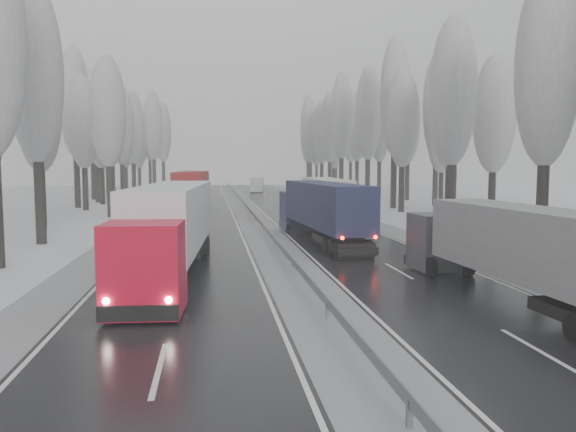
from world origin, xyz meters
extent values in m
plane|color=white|center=(0.00, 0.00, 0.00)|extent=(260.00, 260.00, 0.00)
cube|color=black|center=(5.25, 30.00, 0.01)|extent=(7.50, 200.00, 0.03)
cube|color=black|center=(-5.25, 30.00, 0.01)|extent=(7.50, 200.00, 0.03)
cube|color=#929499|center=(0.00, 30.00, 0.02)|extent=(3.00, 200.00, 0.04)
cube|color=#929499|center=(10.20, 30.00, 0.02)|extent=(2.40, 200.00, 0.04)
cube|color=#929499|center=(-10.20, 30.00, 0.02)|extent=(2.40, 200.00, 0.04)
cube|color=slate|center=(0.00, 30.00, 0.60)|extent=(0.06, 200.00, 0.32)
cube|color=slate|center=(0.00, -4.00, 0.30)|extent=(0.12, 0.12, 0.60)
cube|color=slate|center=(0.00, 28.00, 0.30)|extent=(0.12, 0.12, 0.60)
cube|color=slate|center=(0.00, 60.00, 0.30)|extent=(0.12, 0.12, 0.60)
cylinder|color=black|center=(15.04, 15.67, 2.80)|extent=(0.68, 0.68, 5.60)
ellipsoid|color=gray|center=(15.04, 15.67, 10.80)|extent=(3.60, 3.60, 11.45)
cylinder|color=black|center=(14.51, 27.03, 2.81)|extent=(0.68, 0.68, 5.62)
ellipsoid|color=gray|center=(14.51, 27.03, 10.84)|extent=(3.60, 3.60, 11.48)
cylinder|color=black|center=(20.02, 31.03, 2.47)|extent=(0.64, 0.64, 4.94)
ellipsoid|color=gray|center=(20.02, 31.03, 9.53)|extent=(3.60, 3.60, 10.09)
cylinder|color=black|center=(17.90, 35.17, 2.66)|extent=(0.66, 0.66, 5.32)
ellipsoid|color=gray|center=(17.90, 35.17, 10.27)|extent=(3.60, 3.60, 10.88)
cylinder|color=black|center=(20.12, 39.17, 3.16)|extent=(0.72, 0.72, 6.31)
ellipsoid|color=gray|center=(20.12, 39.17, 12.17)|extent=(3.60, 3.60, 12.90)
cylinder|color=black|center=(17.02, 45.60, 2.69)|extent=(0.67, 0.67, 5.38)
ellipsoid|color=gray|center=(17.02, 45.60, 10.37)|extent=(3.60, 3.60, 10.98)
cylinder|color=black|center=(23.31, 49.60, 2.30)|extent=(0.62, 0.62, 4.59)
ellipsoid|color=gray|center=(23.31, 49.60, 8.86)|extent=(3.60, 3.60, 9.39)
cylinder|color=black|center=(17.90, 51.02, 3.47)|extent=(0.76, 0.76, 6.95)
ellipsoid|color=gray|center=(17.90, 51.02, 13.40)|extent=(3.60, 3.60, 14.19)
cylinder|color=black|center=(24.81, 55.02, 3.30)|extent=(0.74, 0.74, 6.59)
ellipsoid|color=gray|center=(24.81, 55.02, 12.71)|extent=(3.60, 3.60, 13.46)
cylinder|color=black|center=(17.56, 61.27, 3.18)|extent=(0.72, 0.72, 6.37)
ellipsoid|color=gray|center=(17.56, 61.27, 12.28)|extent=(3.60, 3.60, 13.01)
cylinder|color=black|center=(24.72, 65.27, 2.99)|extent=(0.70, 0.70, 5.97)
ellipsoid|color=gray|center=(24.72, 65.27, 11.52)|extent=(3.60, 3.60, 12.20)
cylinder|color=black|center=(16.34, 71.95, 3.33)|extent=(0.74, 0.74, 6.65)
ellipsoid|color=gray|center=(16.34, 71.95, 12.83)|extent=(3.60, 3.60, 13.59)
cylinder|color=black|center=(23.71, 75.95, 3.07)|extent=(0.71, 0.71, 6.14)
ellipsoid|color=gray|center=(23.71, 75.95, 11.84)|extent=(3.60, 3.60, 12.54)
cylinder|color=black|center=(16.56, 81.70, 3.03)|extent=(0.71, 0.71, 6.05)
ellipsoid|color=gray|center=(16.56, 81.70, 11.68)|extent=(3.60, 3.60, 12.37)
cylinder|color=black|center=(22.48, 85.70, 3.15)|extent=(0.72, 0.72, 6.30)
ellipsoid|color=gray|center=(22.48, 85.70, 12.15)|extent=(3.60, 3.60, 12.87)
cylinder|color=black|center=(16.63, 89.21, 2.94)|extent=(0.70, 0.70, 5.88)
ellipsoid|color=gray|center=(16.63, 89.21, 11.33)|extent=(3.60, 3.60, 12.00)
cylinder|color=black|center=(19.77, 93.21, 2.43)|extent=(0.64, 0.64, 4.86)
ellipsoid|color=gray|center=(19.77, 93.21, 9.37)|extent=(3.60, 3.60, 9.92)
cylinder|color=black|center=(15.73, 96.32, 2.99)|extent=(0.70, 0.70, 5.98)
ellipsoid|color=gray|center=(15.73, 96.32, 11.53)|extent=(3.60, 3.60, 12.21)
cylinder|color=black|center=(24.94, 100.32, 3.09)|extent=(0.71, 0.71, 6.19)
ellipsoid|color=gray|center=(24.94, 100.32, 11.93)|extent=(3.60, 3.60, 12.64)
cylinder|color=black|center=(17.04, 106.16, 3.43)|extent=(0.75, 0.75, 6.86)
ellipsoid|color=gray|center=(17.04, 106.16, 13.22)|extent=(3.60, 3.60, 14.01)
cylinder|color=black|center=(24.02, 110.16, 2.77)|extent=(0.68, 0.68, 5.55)
ellipsoid|color=gray|center=(24.02, 110.16, 10.70)|extent=(3.60, 3.60, 11.33)
cylinder|color=black|center=(18.73, 116.73, 3.05)|extent=(0.71, 0.71, 6.09)
ellipsoid|color=gray|center=(18.73, 116.73, 11.75)|extent=(3.60, 3.60, 12.45)
cylinder|color=black|center=(21.55, 120.73, 2.74)|extent=(0.67, 0.67, 5.49)
ellipsoid|color=gray|center=(21.55, 120.73, 10.58)|extent=(3.60, 3.60, 11.21)
cylinder|color=black|center=(-15.13, 24.57, 2.92)|extent=(0.69, 0.69, 5.83)
ellipsoid|color=gray|center=(-15.13, 24.57, 11.25)|extent=(3.60, 3.60, 11.92)
cylinder|color=black|center=(-17.75, 34.20, 2.52)|extent=(0.65, 0.65, 5.03)
ellipsoid|color=gray|center=(-17.75, 34.20, 9.70)|extent=(3.60, 3.60, 10.28)
cylinder|color=black|center=(-13.94, 43.73, 2.72)|extent=(0.67, 0.67, 5.44)
ellipsoid|color=gray|center=(-13.94, 43.73, 10.49)|extent=(3.60, 3.60, 11.11)
cylinder|color=black|center=(-21.85, 47.73, 2.86)|extent=(0.69, 0.69, 5.72)
ellipsoid|color=gray|center=(-21.85, 47.73, 11.04)|extent=(3.60, 3.60, 11.69)
cylinder|color=black|center=(-18.26, 52.71, 2.61)|extent=(0.66, 0.66, 5.23)
ellipsoid|color=gray|center=(-18.26, 52.71, 10.08)|extent=(3.60, 3.60, 10.68)
cylinder|color=black|center=(-20.05, 56.71, 3.30)|extent=(0.74, 0.74, 6.60)
ellipsoid|color=gray|center=(-20.05, 56.71, 12.74)|extent=(3.60, 3.60, 13.49)
cylinder|color=black|center=(-18.16, 62.35, 2.58)|extent=(0.65, 0.65, 5.16)
ellipsoid|color=gray|center=(-18.16, 62.35, 9.95)|extent=(3.60, 3.60, 10.54)
cylinder|color=black|center=(-19.54, 66.35, 2.90)|extent=(0.69, 0.69, 5.79)
ellipsoid|color=gray|center=(-19.54, 66.35, 11.18)|extent=(3.60, 3.60, 11.84)
cylinder|color=black|center=(-16.58, 69.11, 2.82)|extent=(0.68, 0.68, 5.64)
ellipsoid|color=gray|center=(-16.58, 69.11, 10.89)|extent=(3.60, 3.60, 11.53)
cylinder|color=black|center=(-21.42, 73.11, 3.28)|extent=(0.73, 0.73, 6.56)
ellipsoid|color=gray|center=(-21.42, 73.11, 12.65)|extent=(3.60, 3.60, 13.40)
cylinder|color=black|center=(-16.33, 79.19, 2.90)|extent=(0.69, 0.69, 5.79)
ellipsoid|color=gray|center=(-16.33, 79.19, 11.17)|extent=(3.60, 3.60, 11.84)
cylinder|color=black|center=(-21.09, 83.19, 3.32)|extent=(0.74, 0.74, 6.65)
ellipsoid|color=gray|center=(-21.09, 83.19, 12.82)|extent=(3.60, 3.60, 13.58)
cylinder|color=black|center=(-18.93, 88.54, 2.56)|extent=(0.65, 0.65, 5.12)
ellipsoid|color=gray|center=(-18.93, 88.54, 9.88)|extent=(3.60, 3.60, 10.46)
cylinder|color=black|center=(-21.82, 92.54, 2.92)|extent=(0.69, 0.69, 5.84)
ellipsoid|color=gray|center=(-21.82, 92.54, 11.26)|extent=(3.60, 3.60, 11.92)
cylinder|color=black|center=(-15.07, 99.33, 3.34)|extent=(0.74, 0.74, 6.67)
ellipsoid|color=gray|center=(-15.07, 99.33, 12.87)|extent=(3.60, 3.60, 13.63)
cylinder|color=black|center=(-24.20, 103.33, 3.15)|extent=(0.72, 0.72, 6.31)
ellipsoid|color=gray|center=(-24.20, 103.33, 12.16)|extent=(3.60, 3.60, 12.88)
cylinder|color=black|center=(-14.05, 108.72, 3.14)|extent=(0.72, 0.72, 6.29)
ellipsoid|color=gray|center=(-14.05, 108.72, 12.12)|extent=(3.60, 3.60, 12.84)
cylinder|color=black|center=(-19.66, 112.72, 2.43)|extent=(0.64, 0.64, 4.86)
ellipsoid|color=gray|center=(-19.66, 112.72, 9.36)|extent=(3.60, 3.60, 9.92)
cylinder|color=black|center=(-17.56, 115.31, 3.31)|extent=(0.74, 0.74, 6.63)
ellipsoid|color=gray|center=(-17.56, 115.31, 12.78)|extent=(3.60, 3.60, 13.54)
cylinder|color=black|center=(-20.33, 119.31, 2.89)|extent=(0.69, 0.69, 5.79)
ellipsoid|color=gray|center=(-20.33, 119.31, 11.16)|extent=(3.60, 3.60, 11.82)
cube|color=#454549|center=(7.15, 11.17, 1.49)|extent=(2.38, 2.46, 2.71)
cube|color=black|center=(7.09, 12.30, 2.13)|extent=(2.08, 0.20, 0.90)
cube|color=black|center=(7.09, 12.39, 0.41)|extent=(2.27, 0.25, 0.45)
cube|color=slate|center=(7.51, 4.12, 2.44)|extent=(2.90, 11.86, 2.53)
cylinder|color=black|center=(6.24, 10.40, 0.47)|extent=(0.36, 0.96, 0.94)
cylinder|color=black|center=(8.14, 10.49, 0.47)|extent=(0.36, 0.96, 0.94)
sphere|color=white|center=(6.23, 12.37, 0.77)|extent=(0.20, 0.20, 0.20)
sphere|color=white|center=(7.95, 12.46, 0.77)|extent=(0.20, 0.20, 0.20)
cube|color=#1F1D49|center=(2.88, 29.16, 1.64)|extent=(2.67, 2.76, 2.98)
cube|color=black|center=(2.78, 30.40, 2.33)|extent=(2.28, 0.28, 0.99)
cube|color=black|center=(2.77, 30.50, 0.45)|extent=(2.48, 0.34, 0.50)
cube|color=#121A33|center=(3.47, 21.45, 2.68)|extent=(3.52, 13.05, 2.78)
cube|color=black|center=(3.98, 14.97, 0.55)|extent=(2.28, 0.30, 0.45)
cube|color=black|center=(3.75, 17.89, 0.74)|extent=(2.60, 5.61, 0.45)
cube|color=black|center=(3.93, 15.52, 0.35)|extent=(2.28, 0.24, 0.60)
cylinder|color=black|center=(1.90, 28.29, 0.52)|extent=(0.43, 1.06, 1.03)
cylinder|color=black|center=(3.98, 28.45, 0.52)|extent=(0.43, 1.06, 1.03)
cylinder|color=black|center=(2.74, 17.41, 0.52)|extent=(0.43, 1.06, 1.03)
cylinder|color=black|center=(4.82, 17.57, 0.52)|extent=(0.43, 1.06, 1.03)
cylinder|color=black|center=(2.84, 16.13, 0.52)|extent=(0.43, 1.06, 1.03)
cylinder|color=black|center=(4.92, 16.29, 0.52)|extent=(0.43, 1.06, 1.03)
sphere|color=#FF0C05|center=(3.04, 14.83, 1.34)|extent=(0.20, 0.20, 0.20)
sphere|color=#FF0C05|center=(4.92, 14.98, 1.34)|extent=(0.20, 0.20, 0.20)
sphere|color=white|center=(1.83, 30.45, 0.84)|extent=(0.22, 0.22, 0.22)
sphere|color=white|center=(3.71, 30.60, 0.84)|extent=(0.22, 0.22, 0.22)
cube|color=#9B9789|center=(6.19, 40.42, 1.63)|extent=(2.58, 2.67, 2.96)
cube|color=black|center=(6.24, 41.65, 2.32)|extent=(2.27, 0.20, 0.99)
cube|color=black|center=(6.24, 41.75, 0.44)|extent=(2.47, 0.26, 0.49)
cube|color=#B6B2A4|center=(5.85, 32.72, 2.67)|extent=(3.08, 12.94, 2.77)
cube|color=black|center=(5.57, 26.25, 0.54)|extent=(2.27, 0.22, 0.44)
cube|color=black|center=(5.69, 29.17, 0.74)|extent=(2.41, 5.52, 0.44)
cube|color=black|center=(5.59, 26.80, 0.35)|extent=(2.27, 0.16, 0.59)
cylinder|color=black|center=(5.12, 39.67, 0.51)|extent=(0.39, 1.04, 1.03)
cylinder|color=black|center=(7.19, 39.58, 0.51)|extent=(0.39, 1.04, 1.03)
cylinder|color=black|center=(4.64, 28.82, 0.51)|extent=(0.39, 1.04, 1.03)
cylinder|color=black|center=(6.71, 28.73, 0.51)|extent=(0.39, 1.04, 1.03)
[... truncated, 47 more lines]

